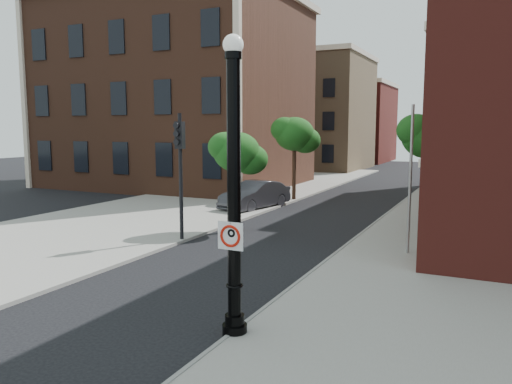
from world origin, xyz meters
The scene contains 16 objects.
ground centered at (0.00, 0.00, 0.00)m, with size 120.00×120.00×0.00m, color black.
sidewalk_right centered at (6.00, 10.00, 0.06)m, with size 8.00×60.00×0.12m, color gray.
sidewalk_left centered at (-9.00, 18.00, 0.06)m, with size 10.00×50.00×0.12m, color gray.
curb_edge centered at (2.05, 10.00, 0.07)m, with size 0.10×60.00×0.14m, color gray.
victorian_building centered at (-16.00, 23.97, 8.74)m, with size 18.60×14.60×17.95m.
bg_building_tan_a centered at (-12.00, 44.00, 6.00)m, with size 12.00×12.00×12.00m, color #866749.
bg_building_red centered at (-12.00, 58.00, 5.00)m, with size 12.00×12.00×10.00m, color maroon.
lamppost centered at (2.08, -0.39, 2.98)m, with size 0.55×0.55×6.46m.
no_parking_sign centered at (2.08, -0.55, 2.30)m, with size 0.60×0.06×0.60m.
parked_car centered at (-5.09, 15.44, 0.79)m, with size 1.67×4.78×1.57m, color #313035.
traffic_signal_left centered at (-4.19, 6.80, 3.45)m, with size 0.35×0.43×5.12m.
traffic_signal_right centered at (4.80, 10.69, 3.32)m, with size 0.38×0.43×4.93m.
utility_pole centered at (4.36, 8.47, 2.68)m, with size 0.11×0.11×5.37m, color #999999.
street_tree_a centered at (-3.15, 9.70, 3.45)m, with size 2.43×2.20×4.38m.
street_tree_b centered at (-4.22, 19.33, 4.11)m, with size 2.89×2.61×5.21m.
street_tree_c centered at (4.17, 14.89, 4.10)m, with size 2.89×2.61×5.20m.
Camera 1 is at (7.04, -9.60, 4.57)m, focal length 35.00 mm.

